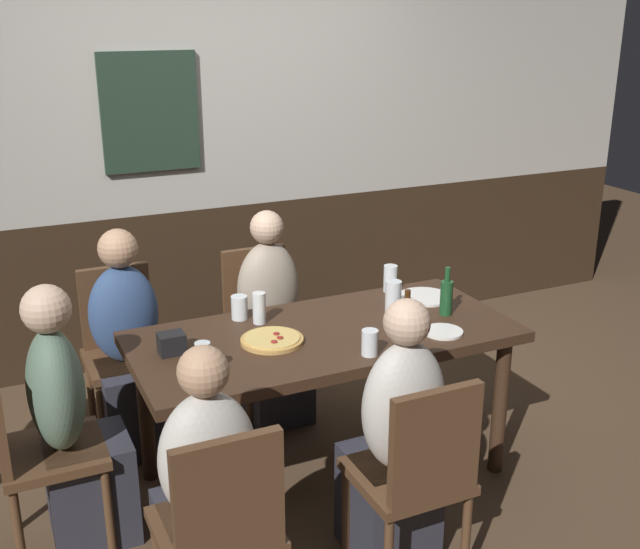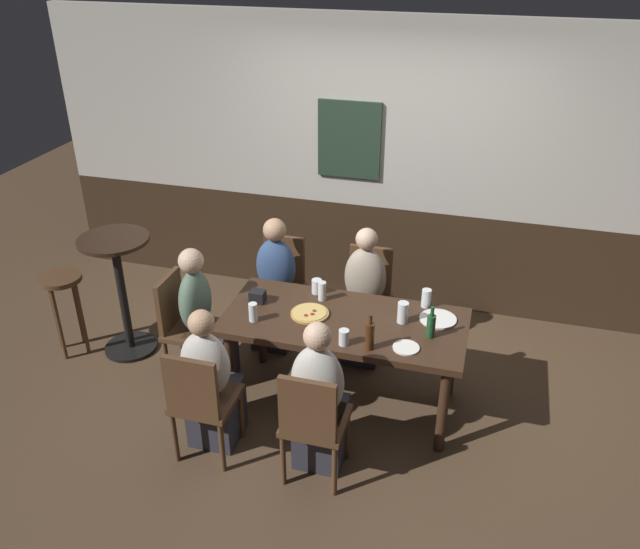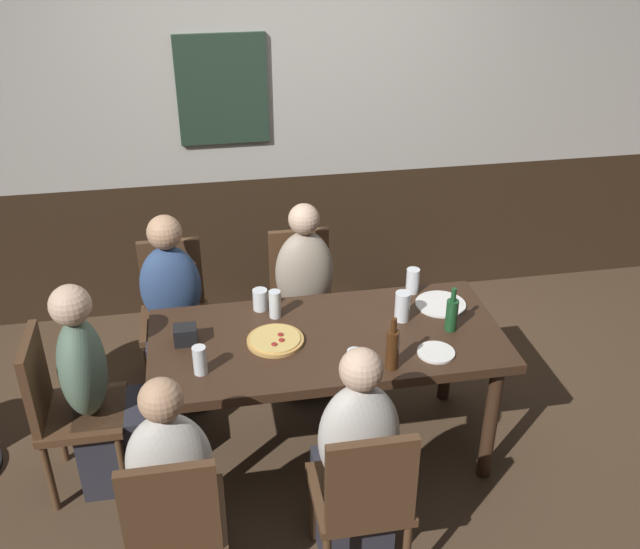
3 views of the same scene
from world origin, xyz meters
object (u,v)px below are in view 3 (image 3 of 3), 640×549
person_left_far (175,324)px  person_head_west (100,404)px  chair_mid_near (364,496)px  chair_head_west (65,405)px  plate_white_small (436,352)px  condiment_caddy (185,335)px  pint_glass_amber (402,308)px  person_left_near (176,498)px  beer_glass_half (275,306)px  plate_white_large (441,304)px  highball_clear (354,362)px  beer_bottle_brown (393,348)px  chair_left_far (174,306)px  pizza (275,340)px  person_mid_far (306,312)px  chair_left_near (175,522)px  dining_table (327,350)px  person_mid_near (355,471)px  chair_mid_far (302,295)px  beer_bottle_green (452,314)px  pint_glass_pale (260,300)px  pint_glass_stout (413,282)px  beer_glass_tall (200,362)px

person_left_far → person_head_west: bearing=-118.7°
chair_mid_near → chair_head_west: bearing=147.5°
plate_white_small → condiment_caddy: (-1.16, 0.30, 0.04)m
chair_head_west → pint_glass_amber: (1.68, 0.08, 0.31)m
person_left_near → beer_glass_half: bearing=58.5°
chair_mid_near → pint_glass_amber: size_ratio=5.63×
beer_glass_half → plate_white_large: bearing=-2.9°
highball_clear → beer_bottle_brown: size_ratio=0.42×
person_left_near → highball_clear: (0.83, 0.35, 0.33)m
chair_left_far → pizza: 1.00m
chair_head_west → person_left_far: 0.83m
chair_mid_near → person_mid_far: size_ratio=0.77×
chair_mid_near → chair_left_near: 0.76m
dining_table → highball_clear: (0.07, -0.30, 0.14)m
person_mid_near → condiment_caddy: (-0.68, 0.72, 0.31)m
person_left_far → person_mid_far: size_ratio=0.99×
chair_mid_far → beer_bottle_green: size_ratio=3.73×
pizza → pint_glass_pale: bearing=97.0°
beer_bottle_brown → condiment_caddy: 1.00m
chair_left_near → chair_left_far: same height
pint_glass_pale → pint_glass_stout: (0.83, 0.03, 0.01)m
pint_glass_pale → plate_white_large: 0.95m
beer_glass_tall → chair_head_west: bearing=164.0°
chair_left_near → person_left_far: size_ratio=0.78×
person_mid_near → pizza: person_mid_near is taller
beer_glass_tall → pint_glass_amber: pint_glass_amber is taller
chair_mid_near → person_mid_near: person_mid_near is taller
person_left_far → pint_glass_amber: bearing=-26.2°
pint_glass_stout → chair_left_far: bearing=159.6°
chair_mid_near → chair_mid_far: (0.00, 1.63, 0.00)m
highball_clear → beer_glass_half: size_ratio=0.75×
plate_white_large → beer_glass_half: bearing=177.1°
person_left_near → chair_head_west: bearing=128.6°
person_mid_far → condiment_caddy: person_mid_far is taller
person_mid_near → plate_white_large: 1.08m
chair_left_far → chair_head_west: bearing=-122.5°
pint_glass_amber → beer_bottle_green: bearing=-31.7°
person_mid_far → highball_clear: size_ratio=10.28×
pint_glass_amber → beer_glass_half: size_ratio=1.06×
beer_bottle_brown → plate_white_small: (0.24, 0.07, -0.10)m
chair_mid_near → condiment_caddy: bearing=127.8°
beer_glass_tall → pint_glass_stout: (1.15, 0.53, 0.00)m
chair_head_west → person_mid_near: (1.28, -0.65, -0.02)m
person_left_far → condiment_caddy: (0.08, -0.59, 0.31)m
chair_left_near → person_left_near: bearing=90.0°
beer_bottle_green → condiment_caddy: (-1.30, 0.12, -0.05)m
dining_table → person_head_west: person_head_west is taller
chair_left_near → person_mid_near: (0.76, 0.16, -0.02)m
pizza → plate_white_small: bearing=-17.3°
pizza → plate_white_small: size_ratio=1.55×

